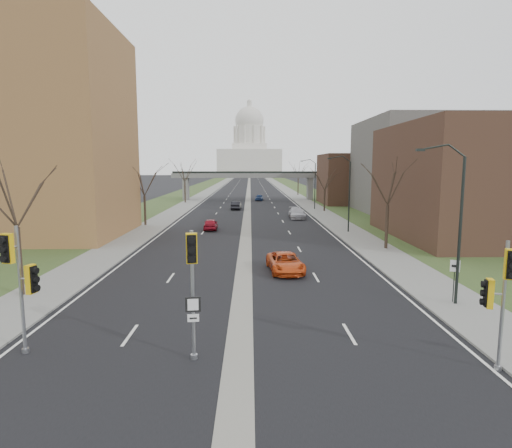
{
  "coord_description": "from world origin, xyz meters",
  "views": [
    {
      "loc": [
        0.47,
        -16.62,
        7.64
      ],
      "look_at": [
        0.86,
        11.51,
        3.81
      ],
      "focal_mm": 30.0,
      "sensor_mm": 36.0,
      "label": 1
    }
  ],
  "objects_px": {
    "signal_pole_right": "(500,288)",
    "car_right_far": "(259,197)",
    "car_left_far": "(236,205)",
    "car_right_near": "(285,262)",
    "car_left_near": "(211,224)",
    "signal_pole_left": "(20,272)",
    "speed_limit_sign": "(454,273)",
    "car_right_mid": "(297,213)",
    "signal_pole_median": "(192,272)"
  },
  "relations": [
    {
      "from": "signal_pole_left",
      "to": "signal_pole_right",
      "type": "bearing_deg",
      "value": 8.2
    },
    {
      "from": "car_right_far",
      "to": "car_left_far",
      "type": "bearing_deg",
      "value": -96.32
    },
    {
      "from": "signal_pole_left",
      "to": "speed_limit_sign",
      "type": "bearing_deg",
      "value": 30.55
    },
    {
      "from": "car_left_far",
      "to": "car_right_near",
      "type": "bearing_deg",
      "value": 98.67
    },
    {
      "from": "signal_pole_right",
      "to": "car_left_far",
      "type": "xyz_separation_m",
      "value": [
        -11.58,
        60.36,
        -2.5
      ]
    },
    {
      "from": "signal_pole_median",
      "to": "car_left_far",
      "type": "bearing_deg",
      "value": 83.0
    },
    {
      "from": "car_left_far",
      "to": "car_right_far",
      "type": "bearing_deg",
      "value": -100.56
    },
    {
      "from": "car_left_near",
      "to": "car_right_far",
      "type": "relative_size",
      "value": 0.99
    },
    {
      "from": "car_right_near",
      "to": "car_right_far",
      "type": "bearing_deg",
      "value": 85.14
    },
    {
      "from": "signal_pole_left",
      "to": "car_right_near",
      "type": "relative_size",
      "value": 1.06
    },
    {
      "from": "car_left_near",
      "to": "car_right_mid",
      "type": "height_order",
      "value": "car_right_mid"
    },
    {
      "from": "signal_pole_right",
      "to": "car_right_far",
      "type": "relative_size",
      "value": 1.24
    },
    {
      "from": "signal_pole_median",
      "to": "car_left_far",
      "type": "relative_size",
      "value": 1.15
    },
    {
      "from": "signal_pole_left",
      "to": "car_left_far",
      "type": "xyz_separation_m",
      "value": [
        6.65,
        58.69,
        -2.72
      ]
    },
    {
      "from": "car_left_far",
      "to": "car_right_far",
      "type": "distance_m",
      "value": 20.23
    },
    {
      "from": "car_right_far",
      "to": "car_right_mid",
      "type": "bearing_deg",
      "value": -75.14
    },
    {
      "from": "car_right_mid",
      "to": "signal_pole_left",
      "type": "bearing_deg",
      "value": -109.01
    },
    {
      "from": "car_right_near",
      "to": "signal_pole_right",
      "type": "bearing_deg",
      "value": -72.22
    },
    {
      "from": "car_left_far",
      "to": "speed_limit_sign",
      "type": "bearing_deg",
      "value": 107.04
    },
    {
      "from": "speed_limit_sign",
      "to": "car_left_far",
      "type": "xyz_separation_m",
      "value": [
        -13.79,
        52.4,
        -1.0
      ]
    },
    {
      "from": "car_right_mid",
      "to": "car_left_far",
      "type": "bearing_deg",
      "value": 125.65
    },
    {
      "from": "signal_pole_left",
      "to": "car_right_near",
      "type": "xyz_separation_m",
      "value": [
        11.67,
        13.69,
        -2.77
      ]
    },
    {
      "from": "signal_pole_right",
      "to": "car_left_far",
      "type": "height_order",
      "value": "signal_pole_right"
    },
    {
      "from": "signal_pole_right",
      "to": "car_right_far",
      "type": "height_order",
      "value": "signal_pole_right"
    },
    {
      "from": "car_right_near",
      "to": "speed_limit_sign",
      "type": "bearing_deg",
      "value": -45.5
    },
    {
      "from": "car_right_mid",
      "to": "signal_pole_right",
      "type": "bearing_deg",
      "value": -86.96
    },
    {
      "from": "car_right_near",
      "to": "car_right_far",
      "type": "xyz_separation_m",
      "value": [
        -0.52,
        64.73,
        -0.01
      ]
    },
    {
      "from": "signal_pole_median",
      "to": "speed_limit_sign",
      "type": "xyz_separation_m",
      "value": [
        13.52,
        7.01,
        -1.87
      ]
    },
    {
      "from": "speed_limit_sign",
      "to": "signal_pole_median",
      "type": "bearing_deg",
      "value": -127.72
    },
    {
      "from": "car_left_far",
      "to": "car_right_mid",
      "type": "xyz_separation_m",
      "value": [
        9.31,
        -13.12,
        0.03
      ]
    },
    {
      "from": "car_left_near",
      "to": "car_left_far",
      "type": "distance_m",
      "value": 24.3
    },
    {
      "from": "signal_pole_right",
      "to": "car_right_far",
      "type": "bearing_deg",
      "value": 109.61
    },
    {
      "from": "car_left_far",
      "to": "car_right_mid",
      "type": "bearing_deg",
      "value": 127.66
    },
    {
      "from": "signal_pole_median",
      "to": "signal_pole_right",
      "type": "xyz_separation_m",
      "value": [
        11.31,
        -0.96,
        -0.37
      ]
    },
    {
      "from": "car_right_far",
      "to": "signal_pole_median",
      "type": "bearing_deg",
      "value": -86.53
    },
    {
      "from": "car_left_near",
      "to": "car_left_far",
      "type": "xyz_separation_m",
      "value": [
        2.3,
        24.19,
        0.07
      ]
    },
    {
      "from": "car_right_near",
      "to": "car_right_far",
      "type": "distance_m",
      "value": 64.73
    },
    {
      "from": "signal_pole_median",
      "to": "car_left_far",
      "type": "distance_m",
      "value": 59.48
    },
    {
      "from": "car_right_near",
      "to": "signal_pole_left",
      "type": "bearing_deg",
      "value": -135.77
    },
    {
      "from": "signal_pole_median",
      "to": "speed_limit_sign",
      "type": "relative_size",
      "value": 2.19
    },
    {
      "from": "car_left_far",
      "to": "car_right_far",
      "type": "height_order",
      "value": "car_left_far"
    },
    {
      "from": "car_left_near",
      "to": "car_right_near",
      "type": "relative_size",
      "value": 0.8
    },
    {
      "from": "signal_pole_right",
      "to": "car_left_far",
      "type": "relative_size",
      "value": 1.1
    },
    {
      "from": "speed_limit_sign",
      "to": "car_right_mid",
      "type": "relative_size",
      "value": 0.44
    },
    {
      "from": "signal_pole_right",
      "to": "car_left_far",
      "type": "distance_m",
      "value": 61.51
    },
    {
      "from": "speed_limit_sign",
      "to": "car_right_mid",
      "type": "xyz_separation_m",
      "value": [
        -4.48,
        39.28,
        -0.97
      ]
    },
    {
      "from": "signal_pole_right",
      "to": "car_right_mid",
      "type": "xyz_separation_m",
      "value": [
        -2.27,
        47.24,
        -2.47
      ]
    },
    {
      "from": "car_right_mid",
      "to": "car_right_far",
      "type": "bearing_deg",
      "value": 98.62
    },
    {
      "from": "car_left_far",
      "to": "car_right_near",
      "type": "xyz_separation_m",
      "value": [
        5.02,
        -45.0,
        -0.05
      ]
    },
    {
      "from": "car_left_far",
      "to": "car_left_near",
      "type": "bearing_deg",
      "value": 86.87
    }
  ]
}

